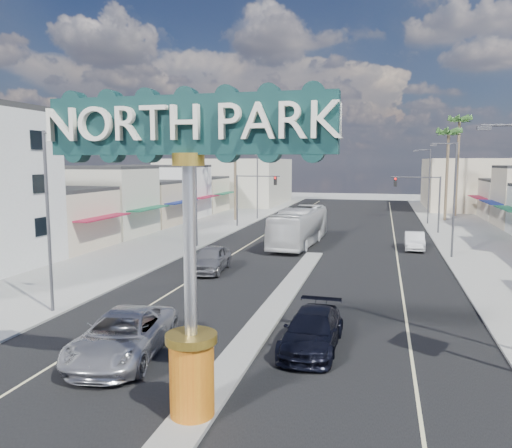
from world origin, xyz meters
The scene contains 24 objects.
ground centered at (0.00, 30.00, 0.00)m, with size 160.00×160.00×0.00m, color gray.
road centered at (0.00, 30.00, 0.01)m, with size 20.00×120.00×0.01m, color black.
median_island centered at (0.00, 14.00, 0.08)m, with size 1.30×30.00×0.16m, color gray.
sidewalk_left centered at (-14.00, 30.00, 0.06)m, with size 8.00×120.00×0.12m, color gray.
sidewalk_right centered at (14.00, 30.00, 0.06)m, with size 8.00×120.00×0.12m, color gray.
storefront_row_left centered at (-24.00, 43.00, 3.00)m, with size 12.00×42.00×6.00m, color beige.
backdrop_far_left centered at (-22.00, 75.00, 4.00)m, with size 20.00×20.00×8.00m, color #B7B29E.
backdrop_far_right centered at (22.00, 75.00, 4.00)m, with size 20.00×20.00×8.00m, color beige.
gateway_sign centered at (0.00, 1.98, 5.93)m, with size 8.20×1.50×9.15m.
traffic_signal_left centered at (-9.18, 43.99, 4.27)m, with size 5.09×0.45×6.00m.
traffic_signal_right centered at (9.18, 43.99, 4.27)m, with size 5.09×0.45×6.00m.
streetlight_l_near centered at (-10.43, 10.00, 5.07)m, with size 2.03×0.22×9.00m.
streetlight_l_mid centered at (-10.43, 30.00, 5.07)m, with size 2.03×0.22×9.00m.
streetlight_l_far centered at (-10.43, 52.00, 5.07)m, with size 2.03×0.22×9.00m.
streetlight_r_mid centered at (10.43, 30.00, 5.07)m, with size 2.03×0.22×9.00m.
streetlight_r_far centered at (10.43, 52.00, 5.07)m, with size 2.03×0.22×9.00m.
palm_left_far centered at (-13.00, 50.00, 11.50)m, with size 2.60×2.60×13.10m.
palm_right_mid centered at (13.00, 56.00, 10.60)m, with size 2.60×2.60×12.10m.
palm_right_far centered at (15.00, 62.00, 12.39)m, with size 2.60×2.60×14.10m.
suv_left centered at (-4.32, 5.75, 0.87)m, with size 2.90×6.29×1.75m, color #B7B6BB.
suv_right centered at (2.63, 8.44, 0.76)m, with size 2.14×5.27×1.53m, color black.
car_parked_left centered at (-6.11, 20.96, 0.89)m, with size 2.10×5.21×1.77m, color slate.
car_parked_right centered at (8.01, 33.51, 0.75)m, with size 1.59×4.56×1.50m, color silver.
city_bus centered at (-2.00, 33.32, 1.69)m, with size 2.84×12.15×3.38m, color silver.
Camera 1 is at (5.21, -10.94, 7.52)m, focal length 35.00 mm.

